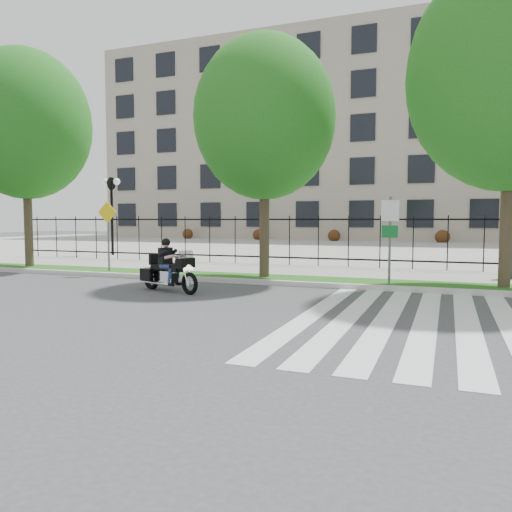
% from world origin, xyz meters
% --- Properties ---
extents(ground, '(120.00, 120.00, 0.00)m').
position_xyz_m(ground, '(0.00, 0.00, 0.00)').
color(ground, '#3A3A3C').
rests_on(ground, ground).
extents(curb, '(60.00, 0.20, 0.15)m').
position_xyz_m(curb, '(0.00, 4.10, 0.07)').
color(curb, beige).
rests_on(curb, ground).
extents(grass_verge, '(60.00, 1.50, 0.15)m').
position_xyz_m(grass_verge, '(0.00, 4.95, 0.07)').
color(grass_verge, '#1C5A16').
rests_on(grass_verge, ground).
extents(sidewalk, '(60.00, 3.50, 0.15)m').
position_xyz_m(sidewalk, '(0.00, 7.45, 0.07)').
color(sidewalk, gray).
rests_on(sidewalk, ground).
extents(plaza, '(80.00, 34.00, 0.10)m').
position_xyz_m(plaza, '(0.00, 25.00, 0.05)').
color(plaza, gray).
rests_on(plaza, ground).
extents(crosswalk_stripes, '(5.70, 8.00, 0.01)m').
position_xyz_m(crosswalk_stripes, '(4.83, 0.00, 0.01)').
color(crosswalk_stripes, silver).
rests_on(crosswalk_stripes, ground).
extents(iron_fence, '(30.00, 0.06, 2.00)m').
position_xyz_m(iron_fence, '(0.00, 9.20, 1.15)').
color(iron_fence, black).
rests_on(iron_fence, sidewalk).
extents(office_building, '(60.00, 21.90, 20.15)m').
position_xyz_m(office_building, '(0.00, 44.92, 9.97)').
color(office_building, gray).
rests_on(office_building, ground).
extents(lamp_post_left, '(1.06, 0.70, 4.25)m').
position_xyz_m(lamp_post_left, '(-12.00, 12.00, 3.21)').
color(lamp_post_left, black).
rests_on(lamp_post_left, ground).
extents(street_tree_0, '(5.03, 5.03, 8.42)m').
position_xyz_m(street_tree_0, '(-10.62, 4.95, 5.67)').
color(street_tree_0, '#372A1E').
rests_on(street_tree_0, grass_verge).
extents(street_tree_1, '(4.51, 4.51, 7.65)m').
position_xyz_m(street_tree_1, '(-0.73, 4.95, 5.20)').
color(street_tree_1, '#372A1E').
rests_on(street_tree_1, grass_verge).
extents(street_tree_2, '(5.45, 5.45, 8.85)m').
position_xyz_m(street_tree_2, '(6.27, 4.95, 5.86)').
color(street_tree_2, '#372A1E').
rests_on(street_tree_2, grass_verge).
extents(sign_pole_regulatory, '(0.50, 0.09, 2.50)m').
position_xyz_m(sign_pole_regulatory, '(3.25, 4.58, 1.74)').
color(sign_pole_regulatory, '#59595B').
rests_on(sign_pole_regulatory, grass_verge).
extents(sign_pole_warning, '(0.78, 0.09, 2.49)m').
position_xyz_m(sign_pole_warning, '(-6.55, 4.58, 1.74)').
color(sign_pole_warning, '#59595B').
rests_on(sign_pole_warning, grass_verge).
extents(motorcycle_rider, '(2.20, 1.15, 1.78)m').
position_xyz_m(motorcycle_rider, '(-2.36, 1.77, 0.59)').
color(motorcycle_rider, black).
rests_on(motorcycle_rider, ground).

